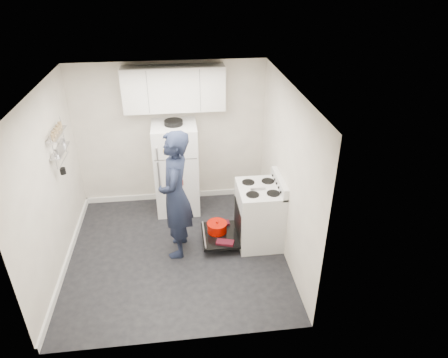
{
  "coord_description": "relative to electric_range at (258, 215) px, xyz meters",
  "views": [
    {
      "loc": [
        0.14,
        -4.79,
        3.91
      ],
      "look_at": [
        0.76,
        0.3,
        1.05
      ],
      "focal_mm": 32.0,
      "sensor_mm": 36.0,
      "label": 1
    }
  ],
  "objects": [
    {
      "name": "electric_range",
      "position": [
        0.0,
        0.0,
        0.0
      ],
      "size": [
        0.66,
        0.76,
        1.1
      ],
      "color": "silver",
      "rests_on": "ground"
    },
    {
      "name": "open_oven_door",
      "position": [
        -0.61,
        0.04,
        -0.27
      ],
      "size": [
        0.55,
        0.7,
        0.23
      ],
      "color": "black",
      "rests_on": "ground"
    },
    {
      "name": "room",
      "position": [
        -1.29,
        -0.12,
        0.74
      ],
      "size": [
        3.21,
        3.21,
        2.51
      ],
      "color": "black",
      "rests_on": "ground"
    },
    {
      "name": "upper_cabinets",
      "position": [
        -1.16,
        1.28,
        1.63
      ],
      "size": [
        1.6,
        0.33,
        0.7
      ],
      "primitive_type": "cube",
      "color": "silver",
      "rests_on": "room"
    },
    {
      "name": "wall_shelf_rack",
      "position": [
        -2.78,
        0.34,
        1.21
      ],
      "size": [
        0.14,
        0.6,
        0.61
      ],
      "color": "#B2B2B7",
      "rests_on": "room"
    },
    {
      "name": "person",
      "position": [
        -1.23,
        -0.09,
        0.5
      ],
      "size": [
        0.54,
        0.75,
        1.94
      ],
      "primitive_type": "imported",
      "rotation": [
        0.0,
        0.0,
        -1.68
      ],
      "color": "#161C31",
      "rests_on": "ground"
    },
    {
      "name": "refrigerator",
      "position": [
        -1.2,
        1.1,
        0.32
      ],
      "size": [
        0.72,
        0.74,
        1.64
      ],
      "color": "white",
      "rests_on": "ground"
    }
  ]
}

